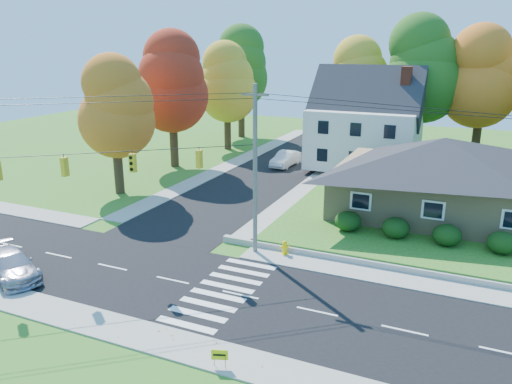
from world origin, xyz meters
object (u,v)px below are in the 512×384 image
Objects in this scene: ranch_house at (441,175)px; silver_sedan at (11,265)px; white_car at (286,159)px; fire_hydrant at (285,248)px.

ranch_house is 27.89m from silver_sedan.
ranch_house is 3.16× the size of white_car.
silver_sedan is (-20.09, -19.18, -2.54)m from ranch_house.
fire_hydrant is at bearing -126.42° from ranch_house.
fire_hydrant is (7.86, -21.01, -0.34)m from white_car.
fire_hydrant is (12.36, 8.70, -0.29)m from silver_sedan.
fire_hydrant is at bearing -30.25° from silver_sedan.
silver_sedan reaches higher than fire_hydrant.
ranch_house is 16.00× the size of fire_hydrant.
white_car is 22.44m from fire_hydrant.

